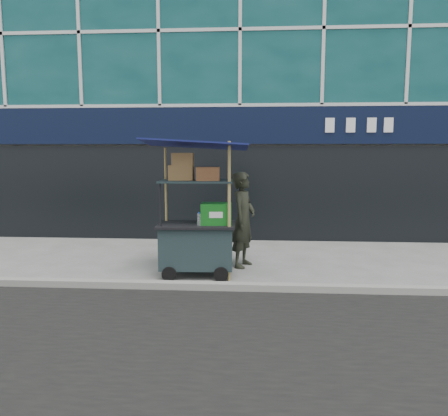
{
  "coord_description": "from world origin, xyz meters",
  "views": [
    {
      "loc": [
        0.35,
        -7.14,
        2.27
      ],
      "look_at": [
        -0.21,
        1.2,
        1.18
      ],
      "focal_mm": 35.0,
      "sensor_mm": 36.0,
      "label": 1
    }
  ],
  "objects": [
    {
      "name": "building",
      "position": [
        0.0,
        6.95,
        6.02
      ],
      "size": [
        16.0,
        6.2,
        12.0
      ],
      "color": "gray",
      "rests_on": "ground"
    },
    {
      "name": "ground",
      "position": [
        0.0,
        0.0,
        0.0
      ],
      "size": [
        80.0,
        80.0,
        0.0
      ],
      "primitive_type": "plane",
      "color": "slate",
      "rests_on": "ground"
    },
    {
      "name": "vendor_cart",
      "position": [
        -0.66,
        0.63,
        0.88
      ],
      "size": [
        1.91,
        1.39,
        2.5
      ],
      "rotation": [
        0.0,
        0.0,
        0.05
      ],
      "color": "#18282A",
      "rests_on": "ground"
    },
    {
      "name": "curb",
      "position": [
        0.0,
        -0.2,
        0.06
      ],
      "size": [
        80.0,
        0.18,
        0.12
      ],
      "primitive_type": "cube",
      "color": "gray",
      "rests_on": "ground"
    },
    {
      "name": "vendor_man",
      "position": [
        0.16,
        1.33,
        0.94
      ],
      "size": [
        0.65,
        0.8,
        1.88
      ],
      "primitive_type": "imported",
      "rotation": [
        0.0,
        0.0,
        1.23
      ],
      "color": "black",
      "rests_on": "ground"
    }
  ]
}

